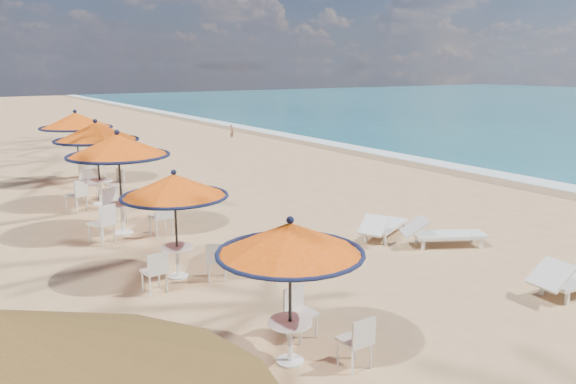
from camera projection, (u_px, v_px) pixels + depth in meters
name	position (u px, v px, depth m)	size (l,w,h in m)	color
ground	(495.00, 279.00, 11.06)	(160.00, 160.00, 0.00)	tan
foam_strip	(437.00, 164.00, 24.18)	(1.20, 140.00, 0.04)	white
wetsand_band	(423.00, 166.00, 23.71)	(1.40, 140.00, 0.02)	olive
station_0	(295.00, 251.00, 7.66)	(2.06, 2.06, 2.15)	black
station_1	(176.00, 196.00, 10.80)	(2.09, 2.09, 2.18)	black
station_2	(119.00, 158.00, 13.72)	(2.50, 2.55, 2.61)	black
station_3	(96.00, 142.00, 16.72)	(2.49, 2.49, 2.59)	black
station_4	(78.00, 127.00, 19.91)	(2.52, 2.52, 2.62)	black
lounger_near	(573.00, 277.00, 10.27)	(2.05, 0.76, 0.72)	silver
lounger_mid	(441.00, 233.00, 13.03)	(2.00, 1.45, 0.70)	silver
lounger_far	(383.00, 226.00, 13.67)	(1.94, 1.34, 0.67)	silver
person	(232.00, 131.00, 32.66)	(0.31, 0.20, 0.84)	#905E49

